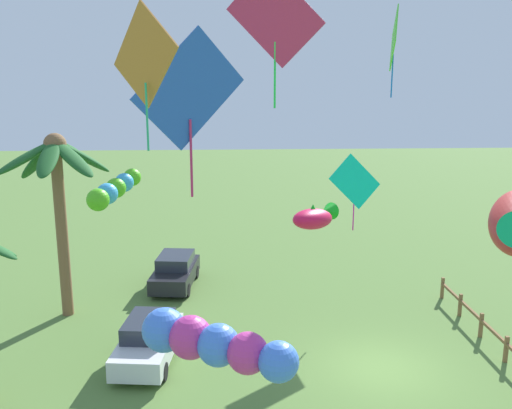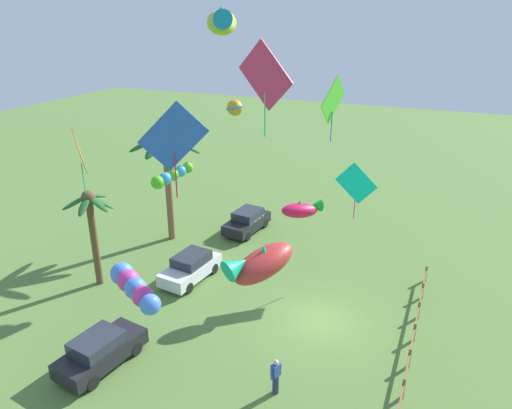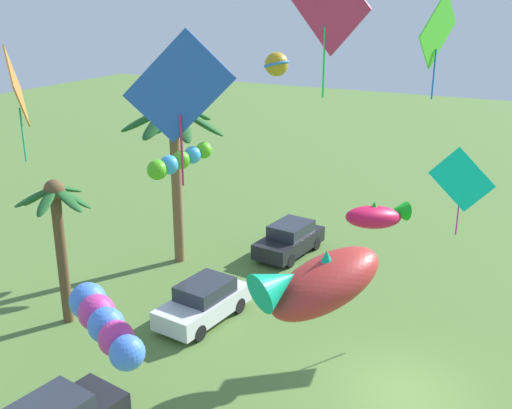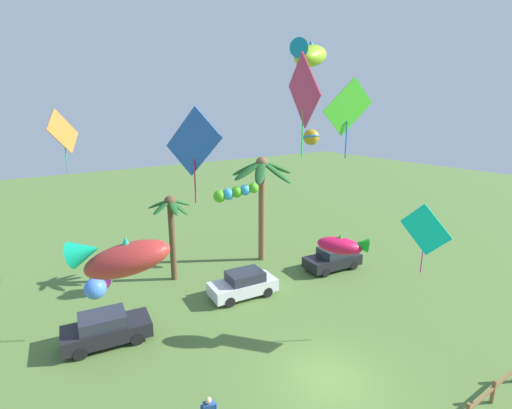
{
  "view_description": "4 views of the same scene",
  "coord_description": "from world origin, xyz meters",
  "px_view_note": "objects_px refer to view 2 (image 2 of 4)",
  "views": [
    {
      "loc": [
        -16.82,
        5.1,
        9.51
      ],
      "look_at": [
        0.16,
        4.19,
        5.68
      ],
      "focal_mm": 39.12,
      "sensor_mm": 36.0,
      "label": 1
    },
    {
      "loc": [
        -19.32,
        -4.88,
        14.07
      ],
      "look_at": [
        -0.16,
        3.34,
        5.69
      ],
      "focal_mm": 33.6,
      "sensor_mm": 36.0,
      "label": 2
    },
    {
      "loc": [
        -16.17,
        -3.25,
        11.54
      ],
      "look_at": [
        -1.01,
        4.61,
        5.69
      ],
      "focal_mm": 42.9,
      "sensor_mm": 36.0,
      "label": 3
    },
    {
      "loc": [
        -9.93,
        -8.97,
        10.67
      ],
      "look_at": [
        -0.64,
        4.26,
        6.53
      ],
      "focal_mm": 26.38,
      "sensor_mm": 36.0,
      "label": 4
    }
  ],
  "objects_px": {
    "kite_fish_9": "(260,263)",
    "parked_car_0": "(100,351)",
    "kite_tube_10": "(171,176)",
    "palm_tree_1": "(166,155)",
    "palm_tree_0": "(91,217)",
    "kite_diamond_0": "(265,77)",
    "kite_tube_7": "(134,286)",
    "kite_diamond_5": "(173,138)",
    "kite_ball_2": "(235,108)",
    "kite_fish_4": "(302,209)",
    "kite_fish_8": "(222,21)",
    "kite_diamond_6": "(80,152)",
    "kite_diamond_3": "(333,101)",
    "parked_car_1": "(247,221)",
    "parked_car_2": "(191,267)",
    "kite_diamond_1": "(356,184)",
    "spectator_0": "(276,376)"
  },
  "relations": [
    {
      "from": "kite_tube_10",
      "to": "palm_tree_1",
      "type": "bearing_deg",
      "value": 36.15
    },
    {
      "from": "spectator_0",
      "to": "kite_ball_2",
      "type": "bearing_deg",
      "value": 32.51
    },
    {
      "from": "kite_diamond_0",
      "to": "kite_diamond_3",
      "type": "relative_size",
      "value": 1.61
    },
    {
      "from": "parked_car_0",
      "to": "kite_diamond_1",
      "type": "distance_m",
      "value": 15.33
    },
    {
      "from": "spectator_0",
      "to": "kite_ball_2",
      "type": "relative_size",
      "value": 1.36
    },
    {
      "from": "parked_car_0",
      "to": "parked_car_1",
      "type": "relative_size",
      "value": 1.01
    },
    {
      "from": "palm_tree_0",
      "to": "kite_diamond_3",
      "type": "height_order",
      "value": "kite_diamond_3"
    },
    {
      "from": "palm_tree_1",
      "to": "palm_tree_0",
      "type": "bearing_deg",
      "value": 174.69
    },
    {
      "from": "kite_fish_9",
      "to": "kite_tube_10",
      "type": "bearing_deg",
      "value": 45.18
    },
    {
      "from": "spectator_0",
      "to": "kite_diamond_3",
      "type": "height_order",
      "value": "kite_diamond_3"
    },
    {
      "from": "kite_diamond_1",
      "to": "kite_ball_2",
      "type": "bearing_deg",
      "value": 94.67
    },
    {
      "from": "kite_fish_9",
      "to": "kite_diamond_6",
      "type": "bearing_deg",
      "value": 90.13
    },
    {
      "from": "kite_diamond_3",
      "to": "kite_fish_9",
      "type": "height_order",
      "value": "kite_diamond_3"
    },
    {
      "from": "palm_tree_0",
      "to": "kite_tube_7",
      "type": "relative_size",
      "value": 1.83
    },
    {
      "from": "kite_diamond_3",
      "to": "kite_fish_8",
      "type": "relative_size",
      "value": 0.69
    },
    {
      "from": "kite_tube_10",
      "to": "kite_diamond_1",
      "type": "bearing_deg",
      "value": -62.93
    },
    {
      "from": "parked_car_0",
      "to": "kite_diamond_5",
      "type": "height_order",
      "value": "kite_diamond_5"
    },
    {
      "from": "kite_tube_7",
      "to": "palm_tree_1",
      "type": "bearing_deg",
      "value": 27.64
    },
    {
      "from": "parked_car_2",
      "to": "kite_fish_4",
      "type": "bearing_deg",
      "value": -75.07
    },
    {
      "from": "kite_ball_2",
      "to": "kite_tube_7",
      "type": "xyz_separation_m",
      "value": [
        -11.9,
        -1.42,
        -4.54
      ]
    },
    {
      "from": "kite_tube_10",
      "to": "kite_diamond_3",
      "type": "bearing_deg",
      "value": -95.0
    },
    {
      "from": "parked_car_0",
      "to": "kite_diamond_6",
      "type": "height_order",
      "value": "kite_diamond_6"
    },
    {
      "from": "palm_tree_0",
      "to": "kite_tube_10",
      "type": "xyz_separation_m",
      "value": [
        2.43,
        -3.57,
        2.02
      ]
    },
    {
      "from": "spectator_0",
      "to": "kite_tube_10",
      "type": "distance_m",
      "value": 11.78
    },
    {
      "from": "kite_ball_2",
      "to": "kite_fish_9",
      "type": "relative_size",
      "value": 0.44
    },
    {
      "from": "kite_tube_10",
      "to": "kite_diamond_6",
      "type": "bearing_deg",
      "value": -164.74
    },
    {
      "from": "kite_ball_2",
      "to": "parked_car_1",
      "type": "bearing_deg",
      "value": 12.76
    },
    {
      "from": "kite_ball_2",
      "to": "kite_diamond_3",
      "type": "xyz_separation_m",
      "value": [
        -4.74,
        -6.79,
        1.59
      ]
    },
    {
      "from": "parked_car_2",
      "to": "parked_car_0",
      "type": "bearing_deg",
      "value": -178.97
    },
    {
      "from": "kite_diamond_1",
      "to": "kite_ball_2",
      "type": "distance_m",
      "value": 7.99
    },
    {
      "from": "kite_diamond_3",
      "to": "kite_fish_4",
      "type": "xyz_separation_m",
      "value": [
        2.31,
        1.88,
        -6.05
      ]
    },
    {
      "from": "kite_fish_4",
      "to": "kite_diamond_6",
      "type": "xyz_separation_m",
      "value": [
        -10.26,
        4.43,
        5.2
      ]
    },
    {
      "from": "palm_tree_0",
      "to": "kite_diamond_0",
      "type": "bearing_deg",
      "value": -72.59
    },
    {
      "from": "palm_tree_0",
      "to": "kite_ball_2",
      "type": "relative_size",
      "value": 4.71
    },
    {
      "from": "kite_fish_4",
      "to": "kite_fish_8",
      "type": "distance_m",
      "value": 11.16
    },
    {
      "from": "palm_tree_1",
      "to": "kite_fish_9",
      "type": "xyz_separation_m",
      "value": [
        -12.76,
        -11.72,
        1.33
      ]
    },
    {
      "from": "kite_fish_9",
      "to": "parked_car_0",
      "type": "bearing_deg",
      "value": 83.06
    },
    {
      "from": "kite_diamond_0",
      "to": "kite_tube_10",
      "type": "distance_m",
      "value": 7.46
    },
    {
      "from": "kite_tube_7",
      "to": "palm_tree_0",
      "type": "bearing_deg",
      "value": 51.41
    },
    {
      "from": "palm_tree_0",
      "to": "kite_diamond_5",
      "type": "bearing_deg",
      "value": -101.7
    },
    {
      "from": "kite_diamond_1",
      "to": "kite_tube_7",
      "type": "relative_size",
      "value": 1.07
    },
    {
      "from": "parked_car_1",
      "to": "kite_diamond_0",
      "type": "xyz_separation_m",
      "value": [
        -6.75,
        -4.02,
        10.61
      ]
    },
    {
      "from": "kite_diamond_0",
      "to": "kite_ball_2",
      "type": "distance_m",
      "value": 5.45
    },
    {
      "from": "kite_fish_4",
      "to": "kite_fish_8",
      "type": "bearing_deg",
      "value": 63.05
    },
    {
      "from": "parked_car_2",
      "to": "kite_tube_10",
      "type": "distance_m",
      "value": 5.36
    },
    {
      "from": "kite_diamond_6",
      "to": "palm_tree_0",
      "type": "bearing_deg",
      "value": 43.43
    },
    {
      "from": "kite_diamond_5",
      "to": "kite_diamond_3",
      "type": "bearing_deg",
      "value": -63.3
    },
    {
      "from": "palm_tree_1",
      "to": "kite_fish_9",
      "type": "relative_size",
      "value": 2.83
    },
    {
      "from": "parked_car_2",
      "to": "kite_diamond_3",
      "type": "xyz_separation_m",
      "value": [
        -0.73,
        -7.78,
        9.93
      ]
    },
    {
      "from": "kite_ball_2",
      "to": "kite_fish_4",
      "type": "distance_m",
      "value": 7.07
    }
  ]
}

